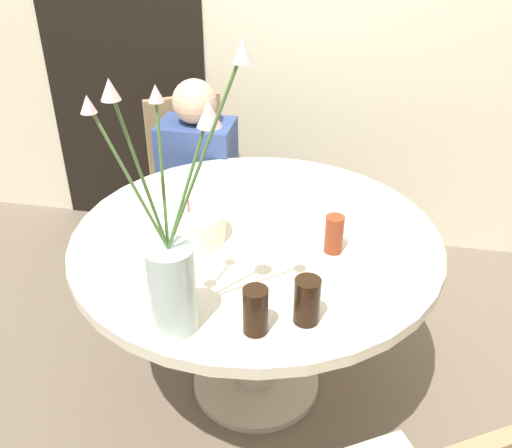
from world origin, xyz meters
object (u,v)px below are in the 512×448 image
Objects in this scene: birthday_cake at (190,225)px; drink_glass_0 at (307,301)px; chair_right_flank at (191,178)px; flower_vase at (173,269)px; person_boy at (200,192)px; side_plate at (370,201)px; drink_glass_1 at (334,234)px; drink_glass_2 at (255,311)px.

birthday_cake is 1.74× the size of drink_glass_0.
chair_right_flank is 1.13× the size of flower_vase.
birthday_cake is at bearing -75.79° from person_boy.
side_plate is at bearing -61.63° from chair_right_flank.
drink_glass_1 is at bearing 82.35° from drink_glass_0.
flower_vase is 0.62m from drink_glass_1.
drink_glass_0 is 1.32m from person_boy.
drink_glass_2 is at bearing -152.71° from drink_glass_0.
side_plate is 1.36× the size of drink_glass_1.
person_boy is at bearing 119.48° from drink_glass_0.
drink_glass_0 is at bearing 27.29° from drink_glass_2.
drink_glass_2 is (0.58, -1.32, 0.31)m from chair_right_flank.
drink_glass_2 reaches higher than side_plate.
flower_vase is at bearing -130.89° from drink_glass_1.
birthday_cake is at bearing 126.08° from drink_glass_2.
chair_right_flank is at bearing 105.29° from flower_vase.
drink_glass_0 is (0.44, -0.35, 0.02)m from birthday_cake.
person_boy is (-0.80, 0.39, -0.25)m from side_plate.
flower_vase is 0.75× the size of person_boy.
drink_glass_0 is 0.13× the size of person_boy.
chair_right_flank reaches higher than side_plate.
drink_glass_1 is 0.47m from drink_glass_2.
drink_glass_0 is 1.07× the size of drink_glass_1.
birthday_cake is 1.86× the size of drink_glass_1.
birthday_cake is at bearing 101.87° from flower_vase.
birthday_cake is 0.23× the size of person_boy.
birthday_cake reaches higher than drink_glass_0.
chair_right_flank is 6.80× the size of drink_glass_1.
drink_glass_1 is at bearing 67.40° from drink_glass_2.
flower_vase is at bearing -121.94° from side_plate.
person_boy is at bearing 103.35° from flower_vase.
drink_glass_1 is (0.39, 0.46, -0.13)m from flower_vase.
side_plate is 1.28× the size of drink_glass_0.
chair_right_flank reaches higher than birthday_cake.
person_boy reaches higher than drink_glass_0.
flower_vase is at bearing -78.13° from birthday_cake.
drink_glass_2 is (0.21, 0.02, -0.12)m from flower_vase.
drink_glass_2 is at bearing -53.92° from birthday_cake.
drink_glass_0 is at bearing -97.65° from drink_glass_1.
drink_glass_0 and drink_glass_2 have the same top height.
drink_glass_0 reaches higher than side_plate.
chair_right_flank reaches higher than drink_glass_1.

